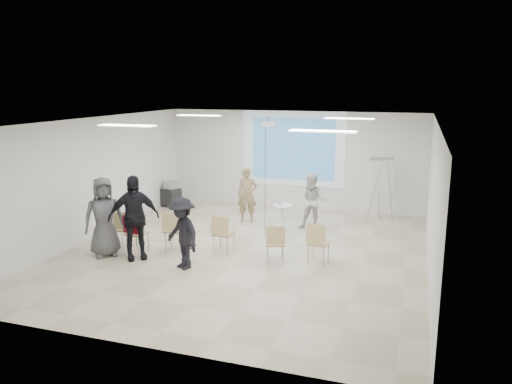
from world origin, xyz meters
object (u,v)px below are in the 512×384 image
(chair_far_left, at_px, (125,226))
(chair_left_mid, at_px, (135,231))
(chair_center, at_px, (222,231))
(av_cart, at_px, (171,195))
(chair_left_inner, at_px, (174,227))
(player_right, at_px, (313,199))
(chair_right_far, at_px, (318,240))
(pedestal_table, at_px, (282,215))
(chair_right_inner, at_px, (275,241))
(audience_outer, at_px, (104,212))
(audience_mid, at_px, (182,228))
(laptop, at_px, (176,228))
(player_left, at_px, (247,191))
(flipchart_easel, at_px, (382,175))
(audience_left, at_px, (133,211))

(chair_far_left, bearing_deg, chair_left_mid, -41.55)
(chair_center, distance_m, av_cart, 4.91)
(chair_center, bearing_deg, chair_left_inner, -165.97)
(player_right, height_order, chair_right_far, player_right)
(pedestal_table, distance_m, chair_left_mid, 4.03)
(pedestal_table, distance_m, chair_far_left, 4.15)
(chair_center, height_order, chair_right_inner, chair_center)
(chair_right_inner, relative_size, audience_outer, 0.43)
(chair_left_inner, distance_m, audience_mid, 1.15)
(chair_right_inner, height_order, chair_right_far, chair_right_far)
(chair_center, height_order, laptop, chair_center)
(player_left, xyz_separation_m, chair_far_left, (-1.96, -3.11, -0.33))
(laptop, relative_size, flipchart_easel, 0.20)
(pedestal_table, distance_m, player_left, 1.24)
(chair_right_far, xyz_separation_m, audience_left, (-3.90, -0.91, 0.55))
(laptop, xyz_separation_m, audience_outer, (-1.35, -0.82, 0.48))
(audience_left, bearing_deg, chair_left_inner, 9.24)
(pedestal_table, xyz_separation_m, player_left, (-1.09, 0.30, 0.50))
(audience_mid, distance_m, audience_outer, 2.03)
(audience_left, bearing_deg, audience_outer, 142.35)
(player_left, height_order, audience_mid, player_left)
(player_left, xyz_separation_m, audience_left, (-1.37, -3.64, 0.21))
(pedestal_table, distance_m, laptop, 3.16)
(player_right, relative_size, chair_far_left, 1.84)
(av_cart, bearing_deg, chair_far_left, -59.18)
(pedestal_table, bearing_deg, laptop, -126.06)
(chair_center, distance_m, laptop, 1.12)
(audience_left, distance_m, av_cart, 4.88)
(player_left, bearing_deg, pedestal_table, -30.87)
(chair_far_left, distance_m, flipchart_easel, 7.00)
(chair_right_inner, xyz_separation_m, audience_left, (-3.03, -0.65, 0.57))
(laptop, relative_size, audience_left, 0.17)
(player_right, relative_size, audience_mid, 0.96)
(chair_far_left, bearing_deg, laptop, -0.72)
(laptop, distance_m, flipchart_easel, 5.93)
(chair_left_inner, xyz_separation_m, flipchart_easel, (4.29, 4.10, 0.76))
(pedestal_table, height_order, player_left, player_left)
(player_right, distance_m, chair_center, 3.02)
(chair_left_inner, height_order, laptop, chair_left_inner)
(chair_left_inner, height_order, flipchart_easel, flipchart_easel)
(pedestal_table, relative_size, audience_left, 0.30)
(player_left, bearing_deg, audience_outer, -135.52)
(chair_far_left, distance_m, audience_mid, 2.03)
(chair_center, distance_m, chair_right_far, 2.18)
(chair_right_far, bearing_deg, pedestal_table, 128.79)
(chair_right_inner, height_order, audience_mid, audience_mid)
(audience_left, xyz_separation_m, av_cart, (-1.51, 4.59, -0.70))
(player_right, xyz_separation_m, chair_left_inner, (-2.64, -2.78, -0.26))
(player_right, bearing_deg, audience_left, -135.07)
(player_left, height_order, laptop, player_left)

